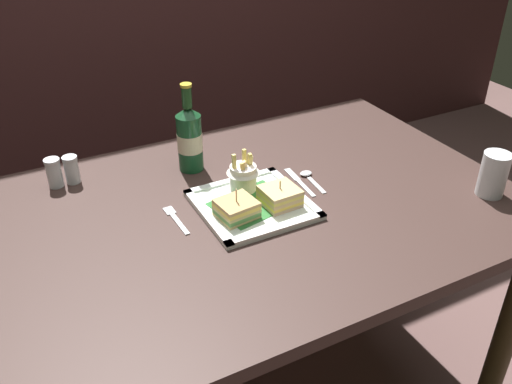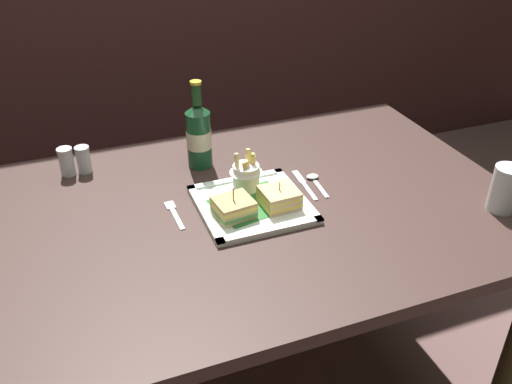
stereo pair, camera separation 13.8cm
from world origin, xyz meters
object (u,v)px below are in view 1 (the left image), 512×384
object	(u,v)px
fries_cup	(243,173)
pepper_shaker	(72,171)
square_plate	(253,205)
dining_table	(259,234)
fork	(175,218)
sandwich_half_left	(237,209)
sandwich_half_right	(280,196)
spoon	(308,176)
salt_shaker	(54,174)
knife	(298,181)
beer_bottle	(190,138)
water_glass	(493,177)

from	to	relation	value
fries_cup	pepper_shaker	xyz separation A→B (m)	(-0.39, 0.27, -0.03)
square_plate	pepper_shaker	distance (m)	0.51
dining_table	fork	size ratio (longest dim) A/B	9.95
fries_cup	sandwich_half_left	bearing A→B (deg)	-123.85
sandwich_half_right	pepper_shaker	world-z (taller)	same
fork	spoon	size ratio (longest dim) A/B	1.10
spoon	salt_shaker	bearing A→B (deg)	155.99
knife	salt_shaker	xyz separation A→B (m)	(-0.60, 0.29, 0.03)
beer_bottle	water_glass	xyz separation A→B (m)	(0.65, -0.50, -0.05)
dining_table	beer_bottle	xyz separation A→B (m)	(-0.09, 0.26, 0.20)
water_glass	dining_table	bearing A→B (deg)	156.77
beer_bottle	salt_shaker	xyz separation A→B (m)	(-0.36, 0.08, -0.06)
fork	pepper_shaker	bearing A→B (deg)	121.51
dining_table	fries_cup	distance (m)	0.17
beer_bottle	water_glass	size ratio (longest dim) A/B	2.13
dining_table	fork	xyz separation A→B (m)	(-0.22, 0.03, 0.10)
pepper_shaker	fries_cup	bearing A→B (deg)	-34.45
beer_bottle	spoon	distance (m)	0.35
dining_table	sandwich_half_right	xyz separation A→B (m)	(0.04, -0.04, 0.13)
sandwich_half_right	fork	bearing A→B (deg)	163.83
dining_table	sandwich_half_left	bearing A→B (deg)	-154.68
sandwich_half_right	beer_bottle	xyz separation A→B (m)	(-0.12, 0.29, 0.06)
sandwich_half_left	knife	size ratio (longest dim) A/B	0.61
dining_table	pepper_shaker	bearing A→B (deg)	140.22
dining_table	fries_cup	world-z (taller)	fries_cup
sandwich_half_left	knife	bearing A→B (deg)	20.98
beer_bottle	water_glass	distance (m)	0.82
sandwich_half_left	salt_shaker	distance (m)	0.52
spoon	salt_shaker	distance (m)	0.69
fries_cup	salt_shaker	size ratio (longest dim) A/B	1.33
fries_cup	fork	size ratio (longest dim) A/B	0.81
square_plate	sandwich_half_right	xyz separation A→B (m)	(0.06, -0.03, 0.03)
knife	pepper_shaker	distance (m)	0.62
spoon	pepper_shaker	world-z (taller)	pepper_shaker
square_plate	pepper_shaker	bearing A→B (deg)	137.93
square_plate	dining_table	bearing A→B (deg)	16.78
fries_cup	dining_table	bearing A→B (deg)	-79.57
spoon	beer_bottle	bearing A→B (deg)	143.14
knife	dining_table	bearing A→B (deg)	-161.61
knife	sandwich_half_left	bearing A→B (deg)	-159.02
spoon	knife	bearing A→B (deg)	-173.62
knife	pepper_shaker	bearing A→B (deg)	152.62
dining_table	spoon	world-z (taller)	spoon
knife	pepper_shaker	size ratio (longest dim) A/B	2.10
water_glass	pepper_shaker	distance (m)	1.12
fries_cup	fork	bearing A→B (deg)	-170.79
dining_table	water_glass	xyz separation A→B (m)	(0.56, -0.24, 0.15)
sandwich_half_left	knife	world-z (taller)	sandwich_half_left
fork	knife	bearing A→B (deg)	2.40
beer_bottle	knife	bearing A→B (deg)	-41.29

